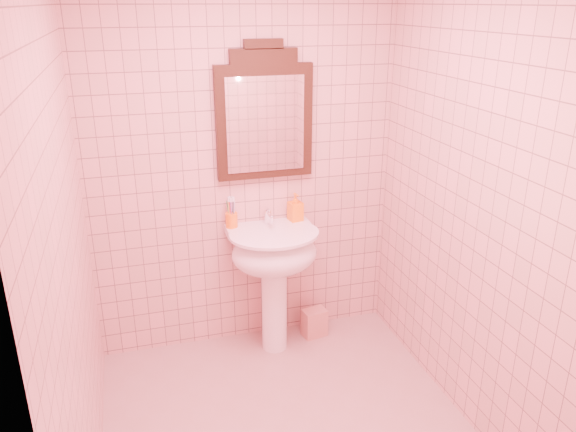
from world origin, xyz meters
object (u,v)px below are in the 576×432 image
object	(u,v)px
mirror	(264,116)
soap_dispenser	(295,207)
toothbrush_cup	(232,220)
towel	(314,323)
pedestal_sink	(274,261)

from	to	relation	value
mirror	soap_dispenser	world-z (taller)	mirror
mirror	toothbrush_cup	world-z (taller)	mirror
soap_dispenser	towel	size ratio (longest dim) A/B	0.94
mirror	toothbrush_cup	size ratio (longest dim) A/B	4.76
towel	soap_dispenser	bearing A→B (deg)	140.87
pedestal_sink	soap_dispenser	distance (m)	0.39
pedestal_sink	towel	world-z (taller)	pedestal_sink
toothbrush_cup	pedestal_sink	bearing A→B (deg)	-34.46
towel	pedestal_sink	bearing A→B (deg)	-167.55
toothbrush_cup	soap_dispenser	xyz separation A→B (m)	(0.43, -0.00, 0.04)
pedestal_sink	soap_dispenser	bearing A→B (deg)	40.11
toothbrush_cup	towel	distance (m)	0.99
pedestal_sink	mirror	size ratio (longest dim) A/B	1.00
soap_dispenser	towel	xyz separation A→B (m)	(0.12, -0.09, -0.86)
pedestal_sink	towel	distance (m)	0.64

